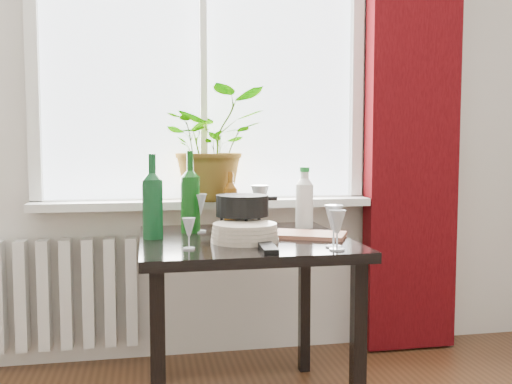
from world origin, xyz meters
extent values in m
cube|color=white|center=(0.00, 2.22, 1.60)|extent=(1.72, 0.08, 1.62)
cube|color=silver|center=(0.00, 2.15, 0.82)|extent=(1.72, 0.20, 0.04)
cube|color=#360407|center=(1.12, 2.12, 1.30)|extent=(0.50, 0.12, 2.56)
cube|color=silver|center=(-0.75, 2.18, 0.38)|extent=(0.80, 0.10, 0.55)
cube|color=black|center=(0.10, 1.55, 0.72)|extent=(0.85, 0.85, 0.04)
cube|color=black|center=(-0.27, 1.19, 0.35)|extent=(0.05, 0.05, 0.70)
cube|color=black|center=(-0.27, 1.92, 0.35)|extent=(0.05, 0.05, 0.70)
cube|color=black|center=(0.46, 1.19, 0.35)|extent=(0.05, 0.05, 0.70)
cube|color=black|center=(0.46, 1.92, 0.35)|extent=(0.05, 0.05, 0.70)
imported|color=#427D21|center=(0.03, 2.11, 1.13)|extent=(0.58, 0.53, 0.57)
cylinder|color=beige|center=(0.09, 1.45, 0.78)|extent=(0.30, 0.30, 0.07)
cube|color=black|center=(0.14, 1.24, 0.75)|extent=(0.07, 0.19, 0.02)
cube|color=#9E6047|center=(0.37, 1.52, 0.75)|extent=(0.36, 0.31, 0.02)
camera|label=1|loc=(-0.30, -0.76, 1.12)|focal=40.00mm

